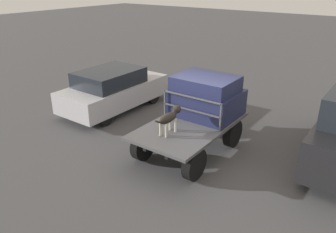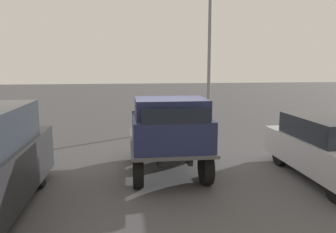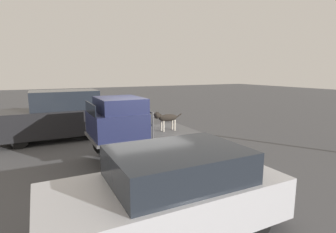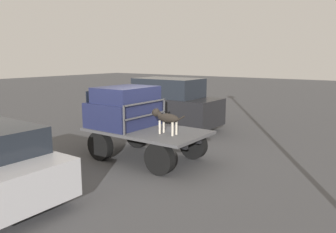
{
  "view_description": "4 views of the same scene",
  "coord_description": "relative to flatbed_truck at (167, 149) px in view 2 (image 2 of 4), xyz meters",
  "views": [
    {
      "loc": [
        -7.09,
        -4.41,
        4.71
      ],
      "look_at": [
        -0.85,
        0.14,
        1.38
      ],
      "focal_mm": 35.0,
      "sensor_mm": 36.0,
      "label": 1
    },
    {
      "loc": [
        8.56,
        -1.07,
        2.92
      ],
      "look_at": [
        -0.85,
        0.14,
        1.38
      ],
      "focal_mm": 35.0,
      "sensor_mm": 36.0,
      "label": 2
    },
    {
      "loc": [
        3.1,
        7.94,
        2.89
      ],
      "look_at": [
        -0.85,
        0.14,
        1.38
      ],
      "focal_mm": 28.0,
      "sensor_mm": 36.0,
      "label": 3
    },
    {
      "loc": [
        -5.85,
        7.18,
        2.93
      ],
      "look_at": [
        -0.85,
        0.14,
        1.38
      ],
      "focal_mm": 35.0,
      "sensor_mm": 36.0,
      "label": 4
    }
  ],
  "objects": [
    {
      "name": "light_pole_near",
      "position": [
        -6.67,
        2.84,
        4.37
      ],
      "size": [
        0.5,
        0.5,
        7.37
      ],
      "color": "gray",
      "rests_on": "ground"
    },
    {
      "name": "truck_headboard",
      "position": [
        0.04,
        0.0,
        0.8
      ],
      "size": [
        0.04,
        1.85,
        0.8
      ],
      "color": "#4C4C4F",
      "rests_on": "flatbed_truck"
    },
    {
      "name": "truck_cab",
      "position": [
        0.86,
        0.0,
        0.84
      ],
      "size": [
        1.58,
        1.85,
        1.19
      ],
      "color": "#1E2347",
      "rests_on": "flatbed_truck"
    },
    {
      "name": "flatbed_truck",
      "position": [
        0.0,
        0.0,
        0.0
      ],
      "size": [
        3.47,
        1.97,
        0.89
      ],
      "color": "black",
      "rests_on": "ground"
    },
    {
      "name": "ground_plane",
      "position": [
        0.0,
        0.0,
        -0.62
      ],
      "size": [
        80.0,
        80.0,
        0.0
      ],
      "primitive_type": "plane",
      "color": "#474749"
    },
    {
      "name": "parked_sedan",
      "position": [
        1.13,
        4.13,
        0.17
      ],
      "size": [
        4.21,
        1.89,
        1.57
      ],
      "rotation": [
        0.0,
        0.0,
        -0.04
      ],
      "color": "black",
      "rests_on": "ground"
    },
    {
      "name": "dog",
      "position": [
        -0.75,
        0.14,
        0.72
      ],
      "size": [
        1.09,
        0.24,
        0.7
      ],
      "rotation": [
        0.0,
        0.0,
        0.13
      ],
      "color": "beige",
      "rests_on": "flatbed_truck"
    }
  ]
}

